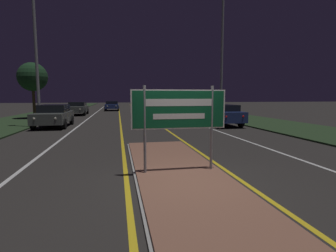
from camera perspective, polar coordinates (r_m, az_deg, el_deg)
The scene contains 19 objects.
ground_plane at distance 6.48m, azimuth 3.45°, elevation -11.79°, with size 160.00×160.00×0.00m, color #282623.
median_island at distance 6.95m, azimuth 2.37°, elevation -10.15°, with size 2.34×8.81×0.10m.
verge_left at distance 27.23m, azimuth -27.85°, elevation 1.56°, with size 5.00×100.00×0.08m.
verge_right at distance 28.27m, azimuth 12.15°, elevation 2.32°, with size 5.00×100.00×0.08m.
centre_line_yellow_left at distance 31.02m, azimuth -10.53°, elevation 2.65°, with size 0.12×70.00×0.01m.
centre_line_yellow_right at distance 31.16m, azimuth -5.51°, elevation 2.74°, with size 0.12×70.00×0.01m.
lane_line_white_left at distance 31.14m, azimuth -15.77°, elevation 2.53°, with size 0.12×70.00×0.01m.
lane_line_white_right at distance 31.55m, azimuth -0.37°, elevation 2.82°, with size 0.12×70.00×0.01m.
edge_line_white_left at distance 31.54m, azimuth -21.21°, elevation 2.38°, with size 0.10×70.00×0.01m.
edge_line_white_right at distance 32.23m, azimuth 4.89°, elevation 2.88°, with size 0.10×70.00×0.01m.
highway_sign at distance 6.67m, azimuth 2.44°, elevation 3.04°, with size 2.45×0.07×2.20m.
streetlight_left_near at distance 18.99m, azimuth -27.13°, elevation 20.29°, with size 0.47×0.47×11.36m.
streetlight_right_near at distance 21.26m, azimuth 11.75°, elevation 19.04°, with size 0.51×0.51×10.77m.
car_receding_0 at distance 18.82m, azimuth 11.37°, elevation 2.57°, with size 1.95×4.78×1.45m.
car_receding_1 at distance 27.97m, azimuth 3.94°, elevation 3.96°, with size 1.96×4.68×1.51m.
car_approaching_0 at distance 18.94m, azimuth -23.60°, elevation 2.16°, with size 2.01×4.37×1.47m.
car_approaching_1 at distance 30.19m, azimuth -19.07°, elevation 3.74°, with size 1.94×4.68×1.41m.
car_approaching_2 at distance 38.15m, azimuth -12.11°, elevation 4.40°, with size 1.99×4.09×1.34m.
roadside_palm_left at distance 25.95m, azimuth -27.40°, elevation 9.43°, with size 2.48×2.48×4.86m.
Camera 1 is at (-1.53, -5.96, 2.03)m, focal length 28.00 mm.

